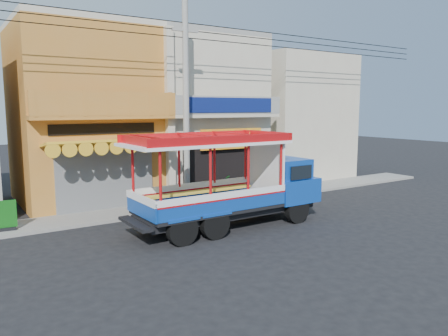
% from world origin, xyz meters
% --- Properties ---
extents(ground, '(90.00, 90.00, 0.00)m').
position_xyz_m(ground, '(0.00, 0.00, 0.00)').
color(ground, black).
rests_on(ground, ground).
extents(sidewalk, '(30.00, 2.00, 0.12)m').
position_xyz_m(sidewalk, '(0.00, 4.00, 0.06)').
color(sidewalk, slate).
rests_on(sidewalk, ground).
extents(shophouse_left, '(6.00, 7.50, 8.24)m').
position_xyz_m(shophouse_left, '(-4.00, 7.96, 4.11)').
color(shophouse_left, '#B87429').
rests_on(shophouse_left, ground).
extents(shophouse_right, '(6.00, 6.75, 8.24)m').
position_xyz_m(shophouse_right, '(2.00, 7.96, 4.11)').
color(shophouse_right, '#BEB09C').
rests_on(shophouse_right, ground).
extents(party_pilaster, '(0.35, 0.30, 8.00)m').
position_xyz_m(party_pilaster, '(-1.00, 4.85, 4.00)').
color(party_pilaster, '#BEB09C').
rests_on(party_pilaster, ground).
extents(filler_building_right, '(6.00, 6.00, 7.60)m').
position_xyz_m(filler_building_right, '(9.00, 8.00, 3.80)').
color(filler_building_right, '#BEB09C').
rests_on(filler_building_right, ground).
extents(utility_pole, '(28.00, 0.26, 9.00)m').
position_xyz_m(utility_pole, '(-0.85, 3.30, 5.03)').
color(utility_pole, gray).
rests_on(utility_pole, ground).
extents(songthaew_truck, '(7.58, 2.65, 3.52)m').
position_xyz_m(songthaew_truck, '(-0.47, 0.07, 1.70)').
color(songthaew_truck, black).
rests_on(songthaew_truck, ground).
extents(green_sign, '(0.70, 0.37, 1.07)m').
position_xyz_m(green_sign, '(-8.07, 3.66, 0.57)').
color(green_sign, black).
rests_on(green_sign, sidewalk).
extents(potted_plant_a, '(1.17, 1.20, 1.01)m').
position_xyz_m(potted_plant_a, '(1.47, 4.33, 0.63)').
color(potted_plant_a, '#164F1C').
rests_on(potted_plant_a, sidewalk).
extents(potted_plant_b, '(0.62, 0.64, 0.90)m').
position_xyz_m(potted_plant_b, '(3.41, 3.58, 0.57)').
color(potted_plant_b, '#164F1C').
rests_on(potted_plant_b, sidewalk).
extents(potted_plant_c, '(0.66, 0.66, 0.98)m').
position_xyz_m(potted_plant_c, '(4.54, 4.65, 0.61)').
color(potted_plant_c, '#164F1C').
rests_on(potted_plant_c, sidewalk).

